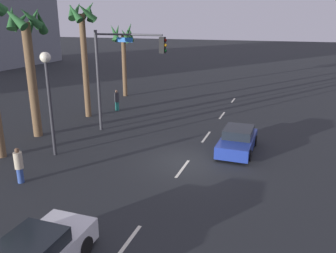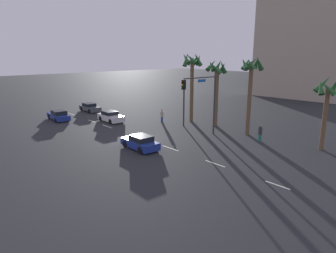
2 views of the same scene
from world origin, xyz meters
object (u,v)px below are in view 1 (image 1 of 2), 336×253
object	(u,v)px
traffic_signal	(119,65)
palm_tree_2	(123,43)
palm_tree_0	(28,46)
streetlamp	(48,84)
car_3	(238,141)
pedestrian_0	(117,100)
pedestrian_1	(19,165)
palm_tree_3	(83,32)

from	to	relation	value
traffic_signal	palm_tree_2	distance (m)	11.64
palm_tree_0	palm_tree_2	distance (m)	13.01
traffic_signal	streetlamp	bearing A→B (deg)	160.80
car_3	pedestrian_0	xyz separation A→B (m)	(6.02, 10.82, 0.27)
pedestrian_0	palm_tree_2	size ratio (longest dim) A/B	0.24
car_3	pedestrian_1	size ratio (longest dim) A/B	2.40
pedestrian_0	palm_tree_0	bearing A→B (deg)	166.34
car_3	streetlamp	world-z (taller)	streetlamp
car_3	palm_tree_0	bearing A→B (deg)	96.97
traffic_signal	pedestrian_0	size ratio (longest dim) A/B	3.88
car_3	palm_tree_2	world-z (taller)	palm_tree_2
streetlamp	pedestrian_0	bearing A→B (deg)	7.16
traffic_signal	palm_tree_0	distance (m)	5.52
car_3	palm_tree_0	size ratio (longest dim) A/B	0.50
palm_tree_0	palm_tree_3	bearing A→B (deg)	-6.32
palm_tree_0	pedestrian_0	bearing A→B (deg)	-13.66
pedestrian_0	palm_tree_3	xyz separation A→B (m)	(-2.40, 1.27, 5.46)
palm_tree_0	palm_tree_2	size ratio (longest dim) A/B	1.17
palm_tree_0	palm_tree_3	world-z (taller)	palm_tree_3
car_3	palm_tree_3	world-z (taller)	palm_tree_3
streetlamp	palm_tree_3	size ratio (longest dim) A/B	0.66
pedestrian_1	palm_tree_2	distance (m)	19.70
streetlamp	pedestrian_0	world-z (taller)	streetlamp
car_3	palm_tree_2	bearing A→B (deg)	48.04
palm_tree_0	palm_tree_2	xyz separation A→B (m)	(13.00, 0.08, -0.60)
palm_tree_2	palm_tree_3	world-z (taller)	palm_tree_3
palm_tree_3	traffic_signal	bearing A→B (deg)	-122.79
pedestrian_0	palm_tree_2	bearing A→B (deg)	19.46
car_3	traffic_signal	size ratio (longest dim) A/B	0.62
pedestrian_1	palm_tree_3	world-z (taller)	palm_tree_3
pedestrian_0	palm_tree_3	distance (m)	6.10
pedestrian_1	palm_tree_3	distance (m)	12.71
pedestrian_0	pedestrian_1	bearing A→B (deg)	-171.96
car_3	pedestrian_0	world-z (taller)	pedestrian_0
pedestrian_1	traffic_signal	bearing A→B (deg)	-7.26
palm_tree_2	palm_tree_3	xyz separation A→B (m)	(-7.83, -0.65, 1.25)
streetlamp	palm_tree_2	bearing A→B (deg)	11.62
streetlamp	car_3	bearing A→B (deg)	-67.38
streetlamp	traffic_signal	bearing A→B (deg)	-19.20
pedestrian_1	palm_tree_2	xyz separation A→B (m)	(18.86, 3.81, 4.21)
streetlamp	palm_tree_0	distance (m)	4.28
traffic_signal	pedestrian_0	bearing A→B (deg)	29.98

